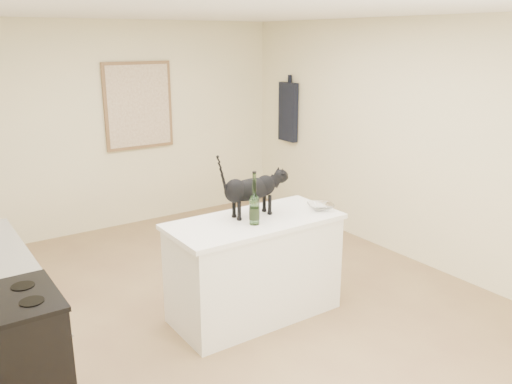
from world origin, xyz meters
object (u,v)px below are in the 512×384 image
object	(u,v)px
glass_bowl	(321,207)
black_cat	(251,192)
wine_bottle	(254,201)
stove	(12,370)

from	to	relation	value
glass_bowl	black_cat	bearing A→B (deg)	160.61
wine_bottle	glass_bowl	bearing A→B (deg)	-1.90
stove	wine_bottle	distance (m)	2.10
black_cat	glass_bowl	xyz separation A→B (m)	(0.61, -0.21, -0.18)
stove	glass_bowl	xyz separation A→B (m)	(2.68, 0.27, 0.48)
black_cat	wine_bottle	bearing A→B (deg)	-112.81
stove	black_cat	bearing A→B (deg)	13.20
stove	black_cat	distance (m)	2.23
stove	glass_bowl	world-z (taller)	glass_bowl
stove	black_cat	world-z (taller)	black_cat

